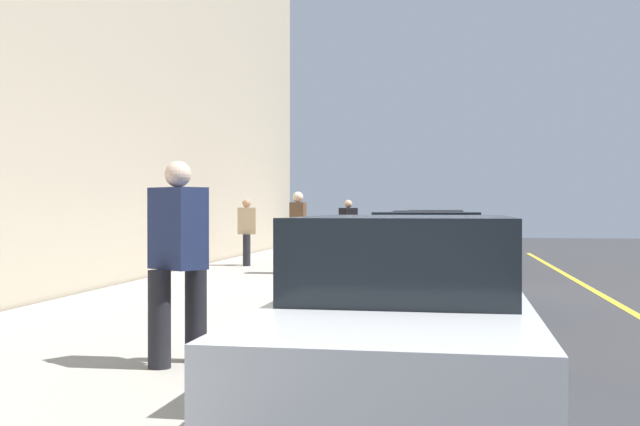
{
  "coord_description": "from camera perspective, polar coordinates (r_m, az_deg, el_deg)",
  "views": [
    {
      "loc": [
        13.55,
        0.46,
        1.58
      ],
      "look_at": [
        2.32,
        -1.41,
        1.5
      ],
      "focal_mm": 43.34,
      "sensor_mm": 36.0,
      "label": 1
    }
  ],
  "objects": [
    {
      "name": "parked_car_black",
      "position": [
        24.17,
        8.49,
        -1.57
      ],
      "size": [
        4.25,
        1.99,
        1.51
      ],
      "color": "black",
      "rests_on": "ground"
    },
    {
      "name": "pedestrian_navy_coat",
      "position": [
        7.15,
        -10.45,
        -3.15
      ],
      "size": [
        0.55,
        0.59,
        1.86
      ],
      "color": "black",
      "rests_on": "sidewalk"
    },
    {
      "name": "snow_bank_curb",
      "position": [
        7.79,
        0.71,
        -10.49
      ],
      "size": [
        5.01,
        0.56,
        0.22
      ],
      "primitive_type": "cube",
      "color": "white",
      "rests_on": "ground"
    },
    {
      "name": "pedestrian_tan_coat",
      "position": [
        19.19,
        -5.44,
        -1.26
      ],
      "size": [
        0.53,
        0.5,
        1.65
      ],
      "color": "black",
      "rests_on": "sidewalk"
    },
    {
      "name": "parked_car_navy",
      "position": [
        12.43,
        7.97,
        -3.41
      ],
      "size": [
        4.31,
        1.92,
        1.51
      ],
      "color": "black",
      "rests_on": "ground"
    },
    {
      "name": "pedestrian_black_coat",
      "position": [
        20.43,
        2.1,
        -1.17
      ],
      "size": [
        0.52,
        0.49,
        1.64
      ],
      "color": "black",
      "rests_on": "sidewalk"
    },
    {
      "name": "parked_car_maroon",
      "position": [
        18.92,
        8.13,
        -2.1
      ],
      "size": [
        4.59,
        2.01,
        1.51
      ],
      "color": "black",
      "rests_on": "ground"
    },
    {
      "name": "pedestrian_brown_coat",
      "position": [
        16.77,
        -1.64,
        -1.25
      ],
      "size": [
        0.49,
        0.59,
        1.78
      ],
      "color": "black",
      "rests_on": "sidewalk"
    },
    {
      "name": "lane_stripe_centre",
      "position": [
        13.91,
        20.86,
        -6.14
      ],
      "size": [
        28.0,
        0.14,
        0.01
      ],
      "primitive_type": "cube",
      "color": "gold",
      "rests_on": "ground"
    },
    {
      "name": "ground_plane",
      "position": [
        13.65,
        7.49,
        -6.26
      ],
      "size": [
        56.0,
        56.0,
        0.0
      ],
      "primitive_type": "plane",
      "color": "#333335"
    },
    {
      "name": "parked_car_white",
      "position": [
        6.11,
        6.36,
        -7.34
      ],
      "size": [
        4.82,
        1.97,
        1.51
      ],
      "color": "black",
      "rests_on": "ground"
    },
    {
      "name": "sidewalk",
      "position": [
        14.14,
        -6.07,
        -5.72
      ],
      "size": [
        28.0,
        4.6,
        0.15
      ],
      "primitive_type": "cube",
      "color": "#A39E93",
      "rests_on": "ground"
    }
  ]
}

